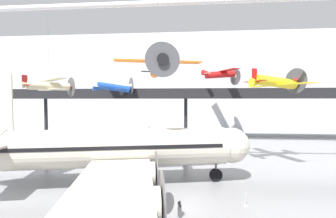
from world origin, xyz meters
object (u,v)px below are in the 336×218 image
(info_sign_pedestal, at_px, (180,210))
(suspended_plane_blue_trainer, at_px, (114,87))
(suspended_plane_orange_highwing, at_px, (158,67))
(suspended_plane_cream_biplane, at_px, (50,86))
(suspended_plane_yellow_lowwing, at_px, (276,82))
(stanchion_barrier, at_px, (246,202))
(airliner_silver_main, at_px, (113,148))
(suspended_plane_red_highwing, at_px, (220,74))

(info_sign_pedestal, bearing_deg, suspended_plane_blue_trainer, 96.24)
(suspended_plane_orange_highwing, bearing_deg, suspended_plane_cream_biplane, -122.77)
(suspended_plane_yellow_lowwing, distance_m, stanchion_barrier, 16.35)
(suspended_plane_orange_highwing, xyz_separation_m, info_sign_pedestal, (2.27, -5.87, -11.04))
(airliner_silver_main, bearing_deg, stanchion_barrier, -26.71)
(suspended_plane_orange_highwing, distance_m, suspended_plane_red_highwing, 24.17)
(suspended_plane_blue_trainer, distance_m, info_sign_pedestal, 30.96)
(suspended_plane_cream_biplane, distance_m, info_sign_pedestal, 21.71)
(info_sign_pedestal, bearing_deg, suspended_plane_yellow_lowwing, 28.03)
(suspended_plane_cream_biplane, height_order, suspended_plane_blue_trainer, suspended_plane_blue_trainer)
(stanchion_barrier, bearing_deg, airliner_silver_main, 164.78)
(suspended_plane_yellow_lowwing, bearing_deg, info_sign_pedestal, -156.89)
(suspended_plane_yellow_lowwing, bearing_deg, suspended_plane_red_highwing, 81.10)
(airliner_silver_main, xyz_separation_m, info_sign_pedestal, (6.57, -5.25, -3.20))
(suspended_plane_red_highwing, bearing_deg, suspended_plane_yellow_lowwing, -97.93)
(suspended_plane_cream_biplane, bearing_deg, suspended_plane_red_highwing, -12.77)
(suspended_plane_blue_trainer, bearing_deg, suspended_plane_yellow_lowwing, -57.89)
(suspended_plane_orange_highwing, distance_m, suspended_plane_cream_biplane, 14.89)
(suspended_plane_yellow_lowwing, bearing_deg, suspended_plane_cream_biplane, 159.37)
(suspended_plane_blue_trainer, bearing_deg, info_sign_pedestal, -93.38)
(suspended_plane_yellow_lowwing, bearing_deg, suspended_plane_blue_trainer, 126.82)
(suspended_plane_orange_highwing, distance_m, suspended_plane_yellow_lowwing, 15.57)
(suspended_plane_blue_trainer, distance_m, suspended_plane_yellow_lowwing, 27.92)
(stanchion_barrier, xyz_separation_m, info_sign_pedestal, (-5.14, -2.07, 0.13))
(suspended_plane_blue_trainer, bearing_deg, stanchion_barrier, -82.86)
(suspended_plane_orange_highwing, bearing_deg, suspended_plane_blue_trainer, -165.22)
(airliner_silver_main, xyz_separation_m, suspended_plane_yellow_lowwing, (18.02, 7.92, 6.88))
(airliner_silver_main, relative_size, suspended_plane_blue_trainer, 3.57)
(suspended_plane_orange_highwing, bearing_deg, airliner_silver_main, -95.92)
(suspended_plane_red_highwing, relative_size, info_sign_pedestal, 7.28)
(suspended_plane_yellow_lowwing, relative_size, stanchion_barrier, 8.59)
(info_sign_pedestal, bearing_deg, suspended_plane_orange_highwing, 90.12)
(suspended_plane_blue_trainer, distance_m, stanchion_barrier, 31.96)
(airliner_silver_main, distance_m, stanchion_barrier, 12.59)
(suspended_plane_cream_biplane, distance_m, stanchion_barrier, 25.07)
(suspended_plane_cream_biplane, relative_size, suspended_plane_yellow_lowwing, 1.04)
(suspended_plane_blue_trainer, relative_size, stanchion_barrier, 8.29)
(suspended_plane_blue_trainer, bearing_deg, suspended_plane_cream_biplane, -131.48)
(suspended_plane_cream_biplane, xyz_separation_m, suspended_plane_yellow_lowwing, (27.76, 2.56, 0.46))
(suspended_plane_cream_biplane, height_order, suspended_plane_red_highwing, suspended_plane_red_highwing)
(suspended_plane_yellow_lowwing, distance_m, info_sign_pedestal, 20.15)
(suspended_plane_red_highwing, xyz_separation_m, stanchion_barrier, (-1.72, -26.11, -12.95))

